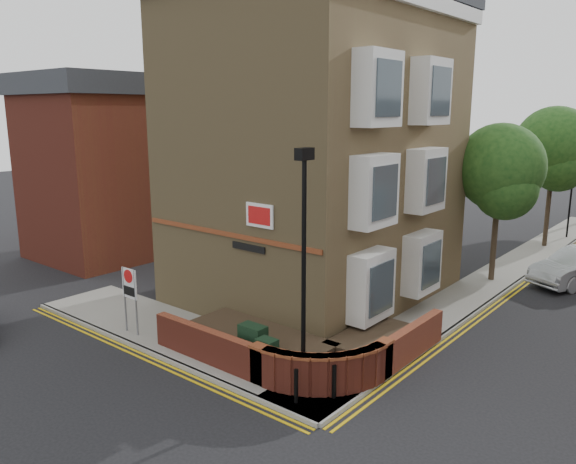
{
  "coord_description": "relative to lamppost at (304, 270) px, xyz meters",
  "views": [
    {
      "loc": [
        10.01,
        -9.67,
        7.32
      ],
      "look_at": [
        -1.22,
        4.0,
        3.46
      ],
      "focal_mm": 35.0,
      "sensor_mm": 36.0,
      "label": 1
    }
  ],
  "objects": [
    {
      "name": "yellow_lines_main",
      "position": [
        1.65,
        14.8,
        -3.34
      ],
      "size": [
        0.28,
        32.0,
        0.01
      ],
      "primitive_type": "cube",
      "color": "gold",
      "rests_on": "ground"
    },
    {
      "name": "tree_near",
      "position": [
        0.4,
        12.85,
        1.36
      ],
      "size": [
        3.64,
        3.65,
        6.7
      ],
      "color": "#382B1E",
      "rests_on": "pavement_main"
    },
    {
      "name": "lamppost",
      "position": [
        0.0,
        0.0,
        0.0
      ],
      "size": [
        0.25,
        0.5,
        6.3
      ],
      "color": "black",
      "rests_on": "pavement_corner"
    },
    {
      "name": "pavement_corner",
      "position": [
        -5.1,
        0.3,
        -3.28
      ],
      "size": [
        13.0,
        3.0,
        0.12
      ],
      "primitive_type": "cube",
      "color": "gray",
      "rests_on": "ground"
    },
    {
      "name": "side_building",
      "position": [
        -16.6,
        6.8,
        1.2
      ],
      "size": [
        6.4,
        10.4,
        9.0
      ],
      "color": "maroon",
      "rests_on": "ground"
    },
    {
      "name": "yellow_lines_side",
      "position": [
        -5.1,
        -1.45,
        -3.34
      ],
      "size": [
        13.0,
        0.28,
        0.01
      ],
      "primitive_type": "cube",
      "color": "gold",
      "rests_on": "ground"
    },
    {
      "name": "ground",
      "position": [
        -1.6,
        -1.2,
        -3.34
      ],
      "size": [
        120.0,
        120.0,
        0.0
      ],
      "primitive_type": "plane",
      "color": "black",
      "rests_on": "ground"
    },
    {
      "name": "garden_wall",
      "position": [
        -1.6,
        1.3,
        -3.34
      ],
      "size": [
        6.8,
        6.0,
        1.2
      ],
      "primitive_type": null,
      "color": "maroon",
      "rests_on": "ground"
    },
    {
      "name": "zone_sign",
      "position": [
        -6.6,
        -0.7,
        -1.7
      ],
      "size": [
        0.72,
        0.07,
        2.2
      ],
      "color": "slate",
      "rests_on": "pavement_corner"
    },
    {
      "name": "tree_mid",
      "position": [
        0.4,
        20.85,
        1.85
      ],
      "size": [
        4.03,
        4.03,
        7.42
      ],
      "color": "#382B1E",
      "rests_on": "pavement_main"
    },
    {
      "name": "pavement_main",
      "position": [
        0.4,
        14.8,
        -3.28
      ],
      "size": [
        2.0,
        32.0,
        0.12
      ],
      "primitive_type": "cube",
      "color": "gray",
      "rests_on": "ground"
    },
    {
      "name": "utility_cabinet_large",
      "position": [
        -1.9,
        0.1,
        -2.62
      ],
      "size": [
        0.8,
        0.45,
        1.2
      ],
      "primitive_type": "cube",
      "color": "black",
      "rests_on": "pavement_corner"
    },
    {
      "name": "bollard_far",
      "position": [
        1.0,
        -0.0,
        -2.77
      ],
      "size": [
        0.11,
        0.11,
        0.9
      ],
      "primitive_type": "cylinder",
      "color": "black",
      "rests_on": "pavement_corner"
    },
    {
      "name": "kerb_side",
      "position": [
        -5.1,
        -1.2,
        -3.28
      ],
      "size": [
        13.0,
        0.15,
        0.12
      ],
      "primitive_type": "cube",
      "color": "gray",
      "rests_on": "ground"
    },
    {
      "name": "traffic_light_assembly",
      "position": [
        0.8,
        23.8,
        -0.56
      ],
      "size": [
        0.2,
        0.16,
        4.2
      ],
      "color": "black",
      "rests_on": "pavement_main"
    },
    {
      "name": "bollard_near",
      "position": [
        0.4,
        -0.8,
        -2.77
      ],
      "size": [
        0.11,
        0.11,
        0.9
      ],
      "primitive_type": "cylinder",
      "color": "black",
      "rests_on": "pavement_corner"
    },
    {
      "name": "kerb_main_near",
      "position": [
        1.4,
        14.8,
        -3.28
      ],
      "size": [
        0.15,
        32.0,
        0.12
      ],
      "primitive_type": "cube",
      "color": "gray",
      "rests_on": "ground"
    },
    {
      "name": "corner_building",
      "position": [
        -4.44,
        6.8,
        2.88
      ],
      "size": [
        8.95,
        10.4,
        13.6
      ],
      "color": "olive",
      "rests_on": "ground"
    },
    {
      "name": "utility_cabinet_small",
      "position": [
        -1.1,
        -0.2,
        -2.67
      ],
      "size": [
        0.55,
        0.4,
        1.1
      ],
      "primitive_type": "cube",
      "color": "black",
      "rests_on": "pavement_corner"
    }
  ]
}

